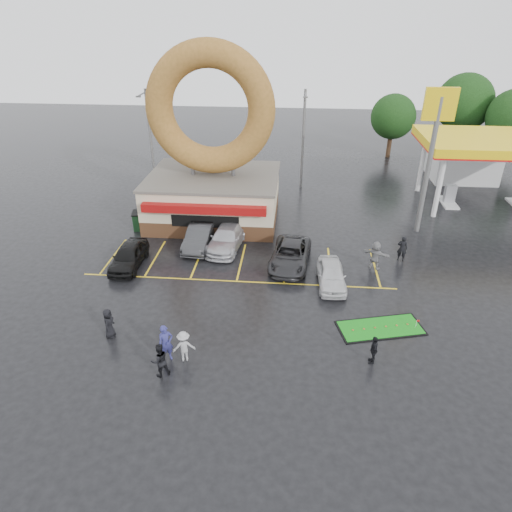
# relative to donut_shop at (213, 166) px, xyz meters

# --- Properties ---
(ground) EXTENTS (120.00, 120.00, 0.00)m
(ground) POSITION_rel_donut_shop_xyz_m (3.00, -12.97, -4.46)
(ground) COLOR black
(ground) RESTS_ON ground
(donut_shop) EXTENTS (10.20, 8.70, 13.50)m
(donut_shop) POSITION_rel_donut_shop_xyz_m (0.00, 0.00, 0.00)
(donut_shop) COLOR #472B19
(donut_shop) RESTS_ON ground
(gas_station) EXTENTS (12.30, 13.65, 5.90)m
(gas_station) POSITION_rel_donut_shop_xyz_m (23.00, 7.97, -0.77)
(gas_station) COLOR silver
(gas_station) RESTS_ON ground
(shell_sign) EXTENTS (2.20, 0.36, 10.60)m
(shell_sign) POSITION_rel_donut_shop_xyz_m (16.00, -0.97, 2.91)
(shell_sign) COLOR slate
(shell_sign) RESTS_ON ground
(streetlight_left) EXTENTS (0.40, 2.21, 9.00)m
(streetlight_left) POSITION_rel_donut_shop_xyz_m (-7.00, 6.95, 0.32)
(streetlight_left) COLOR slate
(streetlight_left) RESTS_ON ground
(streetlight_mid) EXTENTS (0.40, 2.21, 9.00)m
(streetlight_mid) POSITION_rel_donut_shop_xyz_m (7.00, 7.95, 0.32)
(streetlight_mid) COLOR slate
(streetlight_mid) RESTS_ON ground
(streetlight_right) EXTENTS (0.40, 2.21, 9.00)m
(streetlight_right) POSITION_rel_donut_shop_xyz_m (19.00, 8.95, 0.32)
(streetlight_right) COLOR slate
(streetlight_right) RESTS_ON ground
(tree_far_c) EXTENTS (6.30, 6.30, 9.00)m
(tree_far_c) POSITION_rel_donut_shop_xyz_m (25.00, 21.03, 1.37)
(tree_far_c) COLOR #332114
(tree_far_c) RESTS_ON ground
(tree_far_d) EXTENTS (4.90, 4.90, 7.00)m
(tree_far_d) POSITION_rel_donut_shop_xyz_m (17.00, 19.03, 0.07)
(tree_far_d) COLOR #332114
(tree_far_d) RESTS_ON ground
(car_black) EXTENTS (1.79, 4.42, 1.50)m
(car_black) POSITION_rel_donut_shop_xyz_m (-4.39, -8.25, -3.71)
(car_black) COLOR black
(car_black) RESTS_ON ground
(car_dgrey) EXTENTS (1.91, 4.85, 1.57)m
(car_dgrey) POSITION_rel_donut_shop_xyz_m (-0.23, -4.97, -3.68)
(car_dgrey) COLOR #2B2B2D
(car_dgrey) RESTS_ON ground
(car_silver) EXTENTS (2.78, 5.46, 1.52)m
(car_silver) POSITION_rel_donut_shop_xyz_m (1.73, -4.97, -3.71)
(car_silver) COLOR #B2B2B7
(car_silver) RESTS_ON ground
(car_grey) EXTENTS (2.99, 5.50, 1.46)m
(car_grey) POSITION_rel_donut_shop_xyz_m (6.31, -7.12, -3.73)
(car_grey) COLOR #2A292C
(car_grey) RESTS_ON ground
(car_white) EXTENTS (1.86, 4.21, 1.41)m
(car_white) POSITION_rel_donut_shop_xyz_m (8.91, -9.40, -3.76)
(car_white) COLOR silver
(car_white) RESTS_ON ground
(person_blue) EXTENTS (0.86, 0.79, 1.98)m
(person_blue) POSITION_rel_donut_shop_xyz_m (0.51, -17.07, -3.47)
(person_blue) COLOR navy
(person_blue) RESTS_ON ground
(person_blackjkt) EXTENTS (1.09, 1.03, 1.77)m
(person_blackjkt) POSITION_rel_donut_shop_xyz_m (0.51, -18.17, -3.58)
(person_blackjkt) COLOR black
(person_blackjkt) RESTS_ON ground
(person_hoodie) EXTENTS (1.20, 0.88, 1.67)m
(person_hoodie) POSITION_rel_donut_shop_xyz_m (1.39, -17.04, -3.63)
(person_hoodie) COLOR #99999B
(person_hoodie) RESTS_ON ground
(person_bystander) EXTENTS (0.57, 0.84, 1.66)m
(person_bystander) POSITION_rel_donut_shop_xyz_m (-2.95, -15.56, -3.63)
(person_bystander) COLOR black
(person_bystander) RESTS_ON ground
(person_cameraman) EXTENTS (0.45, 0.93, 1.53)m
(person_cameraman) POSITION_rel_donut_shop_xyz_m (10.56, -16.37, -3.70)
(person_cameraman) COLOR black
(person_cameraman) RESTS_ON ground
(person_walker_near) EXTENTS (1.89, 1.27, 1.96)m
(person_walker_near) POSITION_rel_donut_shop_xyz_m (11.89, -7.13, -3.49)
(person_walker_near) COLOR gray
(person_walker_near) RESTS_ON ground
(person_walker_far) EXTENTS (0.76, 0.60, 1.82)m
(person_walker_far) POSITION_rel_donut_shop_xyz_m (13.87, -5.83, -3.55)
(person_walker_far) COLOR black
(person_walker_far) RESTS_ON ground
(dumpster) EXTENTS (1.99, 1.51, 1.30)m
(dumpster) POSITION_rel_donut_shop_xyz_m (-5.06, -2.36, -3.81)
(dumpster) COLOR #183E1E
(dumpster) RESTS_ON ground
(putting_green) EXTENTS (4.92, 3.06, 0.57)m
(putting_green) POSITION_rel_donut_shop_xyz_m (11.37, -13.66, -4.43)
(putting_green) COLOR black
(putting_green) RESTS_ON ground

